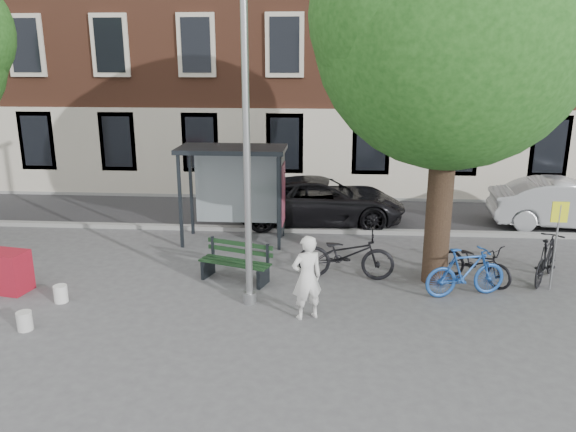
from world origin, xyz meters
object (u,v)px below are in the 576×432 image
at_px(bench, 236,264).
at_px(bike_d, 547,259).
at_px(lamppost, 247,170).
at_px(painter, 307,278).
at_px(notice_sign, 558,226).
at_px(bike_b, 466,272).
at_px(bus_shelter, 248,172).
at_px(red_stand, 7,271).
at_px(bike_a, 346,254).
at_px(car_silver, 568,204).
at_px(bike_c, 476,263).
at_px(car_dark, 321,201).

bearing_deg(bench, bike_d, 22.85).
relative_size(lamppost, bench, 3.54).
relative_size(painter, notice_sign, 0.85).
relative_size(bike_b, bike_d, 1.01).
bearing_deg(notice_sign, bench, -179.76).
bearing_deg(bike_d, lamppost, 47.09).
distance_m(bus_shelter, red_stand, 6.27).
xyz_separation_m(painter, notice_sign, (5.24, 1.79, 0.61)).
xyz_separation_m(painter, bike_a, (0.80, 2.12, -0.26)).
bearing_deg(car_silver, red_stand, 117.79).
distance_m(bike_c, car_dark, 5.72).
distance_m(bike_b, car_silver, 6.72).
distance_m(bike_d, red_stand, 11.90).
relative_size(painter, car_dark, 0.33).
bearing_deg(bench, car_dark, 87.97).
xyz_separation_m(car_dark, car_silver, (7.29, 0.00, 0.02)).
distance_m(painter, car_silver, 9.94).
bearing_deg(car_dark, bike_c, -145.46).
xyz_separation_m(bench, car_dark, (1.83, 4.78, 0.31)).
xyz_separation_m(bus_shelter, car_silver, (9.24, 1.89, -1.19)).
bearing_deg(car_dark, bike_a, -175.77).
bearing_deg(bike_a, red_stand, 103.41).
relative_size(bike_d, car_dark, 0.35).
xyz_separation_m(lamppost, bike_c, (4.91, 1.53, -2.33)).
bearing_deg(notice_sign, bike_d, 84.11).
xyz_separation_m(bus_shelter, car_dark, (1.96, 1.89, -1.22)).
bearing_deg(car_silver, lamppost, 130.07).
xyz_separation_m(bench, car_silver, (9.12, 4.78, 0.33)).
distance_m(bike_b, red_stand, 9.81).
xyz_separation_m(bus_shelter, notice_sign, (7.05, -2.91, -0.47)).
relative_size(bike_b, car_silver, 0.41).
bearing_deg(red_stand, bike_a, 10.12).
xyz_separation_m(bench, bike_b, (4.98, -0.51, 0.15)).
height_order(car_dark, notice_sign, notice_sign).
distance_m(bench, car_dark, 5.13).
bearing_deg(car_dark, bus_shelter, 130.02).
bearing_deg(bus_shelter, red_stand, -140.42).
bearing_deg(painter, bench, -71.44).
relative_size(car_silver, red_stand, 4.89).
height_order(lamppost, bike_b, lamppost).
xyz_separation_m(bike_d, car_silver, (2.14, 4.30, 0.19)).
height_order(bench, bike_a, bike_a).
xyz_separation_m(bench, bike_d, (6.98, 0.48, 0.14)).
bearing_deg(car_silver, bike_c, 145.47).
xyz_separation_m(bike_b, red_stand, (-9.80, -0.49, -0.09)).
bearing_deg(bike_c, bike_b, -162.36).
distance_m(bench, notice_sign, 7.01).
bearing_deg(bike_b, bike_a, 56.33).
bearing_deg(lamppost, painter, -26.37).
xyz_separation_m(bus_shelter, bike_c, (5.52, -2.57, -1.46)).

